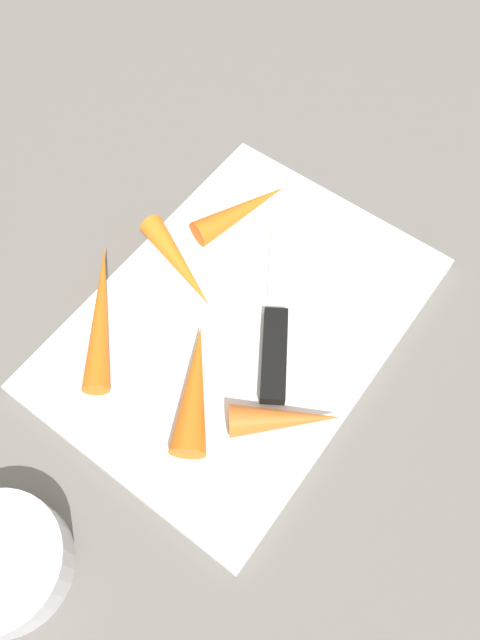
% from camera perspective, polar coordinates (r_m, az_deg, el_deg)
% --- Properties ---
extents(ground_plane, '(1.40, 1.40, 0.00)m').
position_cam_1_polar(ground_plane, '(0.59, -0.00, -0.55)').
color(ground_plane, slate).
extents(cutting_board, '(0.36, 0.26, 0.01)m').
position_cam_1_polar(cutting_board, '(0.58, -0.00, -0.28)').
color(cutting_board, white).
rests_on(cutting_board, ground_plane).
extents(knife, '(0.18, 0.13, 0.01)m').
position_cam_1_polar(knife, '(0.56, 3.23, -2.02)').
color(knife, '#B7B7BC').
rests_on(knife, cutting_board).
extents(carrot_shortest, '(0.08, 0.09, 0.03)m').
position_cam_1_polar(carrot_shortest, '(0.52, 4.22, -9.10)').
color(carrot_shortest, orange).
rests_on(carrot_shortest, cutting_board).
extents(carrot_medium, '(0.06, 0.11, 0.02)m').
position_cam_1_polar(carrot_medium, '(0.60, -5.64, 5.23)').
color(carrot_medium, orange).
rests_on(carrot_medium, cutting_board).
extents(carrot_long, '(0.11, 0.09, 0.03)m').
position_cam_1_polar(carrot_long, '(0.53, -4.23, -6.20)').
color(carrot_long, orange).
rests_on(carrot_long, cutting_board).
extents(carrot_longest, '(0.13, 0.11, 0.02)m').
position_cam_1_polar(carrot_longest, '(0.58, -12.74, 0.53)').
color(carrot_longest, orange).
rests_on(carrot_longest, cutting_board).
extents(carrot_short, '(0.11, 0.06, 0.03)m').
position_cam_1_polar(carrot_short, '(0.63, 0.16, 10.07)').
color(carrot_short, orange).
rests_on(carrot_short, cutting_board).
extents(small_bowl, '(0.10, 0.10, 0.04)m').
position_cam_1_polar(small_bowl, '(0.54, -21.22, -20.18)').
color(small_bowl, silver).
rests_on(small_bowl, ground_plane).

